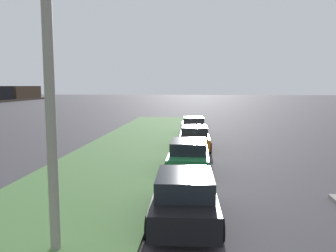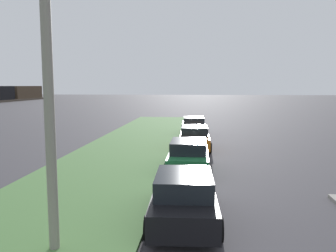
{
  "view_description": "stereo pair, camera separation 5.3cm",
  "coord_description": "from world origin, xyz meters",
  "px_view_note": "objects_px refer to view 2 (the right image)",
  "views": [
    {
      "loc": [
        -2.41,
        1.7,
        3.98
      ],
      "look_at": [
        15.59,
        3.35,
        1.86
      ],
      "focal_mm": 36.94,
      "sensor_mm": 36.0,
      "label": 1
    },
    {
      "loc": [
        -2.41,
        1.64,
        3.98
      ],
      "look_at": [
        15.59,
        3.35,
        1.86
      ],
      "focal_mm": 36.94,
      "sensor_mm": 36.0,
      "label": 2
    }
  ],
  "objects_px": {
    "parked_car_green": "(189,156)",
    "parked_car_orange": "(194,138)",
    "streetlight": "(63,67)",
    "parked_car_white": "(194,126)",
    "parked_car_black": "(184,198)"
  },
  "relations": [
    {
      "from": "parked_car_white",
      "to": "streetlight",
      "type": "height_order",
      "value": "streetlight"
    },
    {
      "from": "parked_car_black",
      "to": "streetlight",
      "type": "height_order",
      "value": "streetlight"
    },
    {
      "from": "parked_car_green",
      "to": "parked_car_white",
      "type": "bearing_deg",
      "value": 0.07
    },
    {
      "from": "parked_car_green",
      "to": "parked_car_orange",
      "type": "bearing_deg",
      "value": -1.65
    },
    {
      "from": "parked_car_black",
      "to": "streetlight",
      "type": "relative_size",
      "value": 0.58
    },
    {
      "from": "streetlight",
      "to": "parked_car_green",
      "type": "bearing_deg",
      "value": -17.21
    },
    {
      "from": "parked_car_orange",
      "to": "streetlight",
      "type": "relative_size",
      "value": 0.58
    },
    {
      "from": "parked_car_green",
      "to": "parked_car_orange",
      "type": "xyz_separation_m",
      "value": [
        5.67,
        -0.16,
        0.0
      ]
    },
    {
      "from": "parked_car_green",
      "to": "parked_car_orange",
      "type": "relative_size",
      "value": 0.99
    },
    {
      "from": "parked_car_white",
      "to": "streetlight",
      "type": "bearing_deg",
      "value": 169.66
    },
    {
      "from": "parked_car_green",
      "to": "parked_car_black",
      "type": "bearing_deg",
      "value": -179.29
    },
    {
      "from": "parked_car_orange",
      "to": "streetlight",
      "type": "distance_m",
      "value": 14.65
    },
    {
      "from": "parked_car_orange",
      "to": "parked_car_white",
      "type": "distance_m",
      "value": 6.28
    },
    {
      "from": "parked_car_black",
      "to": "parked_car_white",
      "type": "relative_size",
      "value": 0.99
    },
    {
      "from": "parked_car_black",
      "to": "parked_car_white",
      "type": "bearing_deg",
      "value": -1.86
    }
  ]
}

